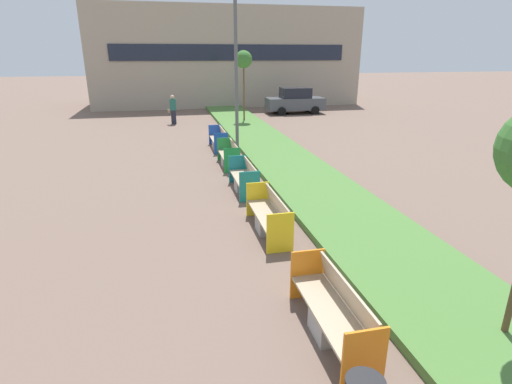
{
  "coord_description": "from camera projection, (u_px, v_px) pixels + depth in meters",
  "views": [
    {
      "loc": [
        -1.37,
        2.69,
        4.22
      ],
      "look_at": [
        0.9,
        12.84,
        0.6
      ],
      "focal_mm": 28.0,
      "sensor_mm": 36.0,
      "label": 1
    }
  ],
  "objects": [
    {
      "name": "planter_grass_strip",
      "position": [
        345.0,
        213.0,
        10.88
      ],
      "size": [
        2.8,
        120.0,
        0.18
      ],
      "color": "#4C7A38",
      "rests_on": "ground"
    },
    {
      "name": "building_backdrop",
      "position": [
        225.0,
        57.0,
        34.93
      ],
      "size": [
        21.91,
        8.0,
        7.78
      ],
      "color": "tan",
      "rests_on": "ground"
    },
    {
      "name": "bench_orange_frame",
      "position": [
        333.0,
        315.0,
        6.2
      ],
      "size": [
        0.65,
        2.23,
        0.94
      ],
      "color": "#9E9B96",
      "rests_on": "ground"
    },
    {
      "name": "bench_yellow_frame",
      "position": [
        269.0,
        218.0,
        9.86
      ],
      "size": [
        0.65,
        2.29,
        0.94
      ],
      "color": "#9E9B96",
      "rests_on": "ground"
    },
    {
      "name": "bench_teal_frame",
      "position": [
        244.0,
        180.0,
        12.8
      ],
      "size": [
        0.65,
        2.03,
        0.94
      ],
      "color": "#9E9B96",
      "rests_on": "ground"
    },
    {
      "name": "bench_green_frame",
      "position": [
        229.0,
        157.0,
        15.7
      ],
      "size": [
        0.65,
        1.94,
        0.94
      ],
      "color": "#9E9B96",
      "rests_on": "ground"
    },
    {
      "name": "bench_blue_frame",
      "position": [
        219.0,
        141.0,
        18.54
      ],
      "size": [
        0.65,
        2.17,
        0.94
      ],
      "color": "#9E9B96",
      "rests_on": "ground"
    },
    {
      "name": "street_lamp_post",
      "position": [
        236.0,
        64.0,
        16.18
      ],
      "size": [
        0.24,
        0.44,
        6.84
      ],
      "color": "#56595B",
      "rests_on": "ground"
    },
    {
      "name": "sapling_tree_far",
      "position": [
        244.0,
        60.0,
        24.32
      ],
      "size": [
        1.05,
        1.05,
        4.4
      ],
      "color": "brown",
      "rests_on": "ground"
    },
    {
      "name": "pedestrian_walking",
      "position": [
        173.0,
        109.0,
        24.87
      ],
      "size": [
        0.53,
        0.24,
        1.79
      ],
      "color": "#232633",
      "rests_on": "ground"
    },
    {
      "name": "parked_car_distant",
      "position": [
        295.0,
        101.0,
        29.34
      ],
      "size": [
        4.24,
        2.0,
        1.86
      ],
      "rotation": [
        0.0,
        0.0,
        -0.02
      ],
      "color": "#474C51",
      "rests_on": "ground"
    }
  ]
}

